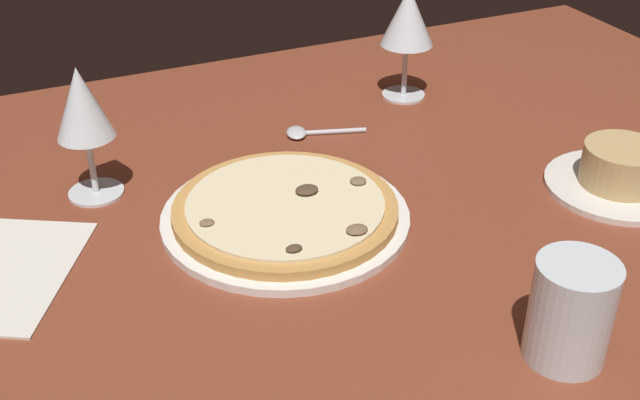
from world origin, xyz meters
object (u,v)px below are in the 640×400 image
at_px(ramekin_on_saucer, 620,172).
at_px(paper_menu, 2,272).
at_px(water_glass, 569,318).
at_px(pizza_main, 286,212).
at_px(wine_glass_near, 408,20).
at_px(spoon, 307,132).
at_px(wine_glass_far, 82,108).

distance_m(ramekin_on_saucer, paper_menu, 0.74).
bearing_deg(water_glass, ramekin_on_saucer, -139.89).
bearing_deg(water_glass, pizza_main, -64.79).
xyz_separation_m(wine_glass_near, paper_menu, (0.62, 0.23, -0.12)).
bearing_deg(spoon, wine_glass_near, -162.01).
bearing_deg(water_glass, spoon, -85.64).
height_order(pizza_main, spoon, pizza_main).
relative_size(ramekin_on_saucer, paper_menu, 0.90).
height_order(wine_glass_near, water_glass, wine_glass_near).
xyz_separation_m(wine_glass_far, paper_menu, (0.12, 0.13, -0.12)).
relative_size(ramekin_on_saucer, wine_glass_far, 1.07).
xyz_separation_m(pizza_main, spoon, (-0.11, -0.19, -0.01)).
bearing_deg(spoon, water_glass, 94.36).
distance_m(wine_glass_far, water_glass, 0.59).
bearing_deg(wine_glass_far, paper_menu, 45.23).
bearing_deg(wine_glass_near, ramekin_on_saucer, 106.81).
bearing_deg(wine_glass_far, pizza_main, 141.30).
bearing_deg(paper_menu, water_glass, 172.57).
height_order(ramekin_on_saucer, wine_glass_near, wine_glass_near).
height_order(paper_menu, spoon, spoon).
bearing_deg(ramekin_on_saucer, spoon, -44.73).
xyz_separation_m(wine_glass_near, spoon, (0.19, 0.06, -0.12)).
xyz_separation_m(ramekin_on_saucer, wine_glass_far, (0.60, -0.26, 0.09)).
xyz_separation_m(ramekin_on_saucer, paper_menu, (0.73, -0.13, -0.02)).
distance_m(water_glass, spoon, 0.52).
bearing_deg(wine_glass_near, spoon, 17.99).
bearing_deg(pizza_main, wine_glass_near, -139.70).
distance_m(paper_menu, spoon, 0.46).
bearing_deg(paper_menu, ramekin_on_saucer, -160.90).
bearing_deg(wine_glass_far, wine_glass_near, -168.36).
bearing_deg(ramekin_on_saucer, wine_glass_near, -73.19).
height_order(ramekin_on_saucer, spoon, ramekin_on_saucer).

